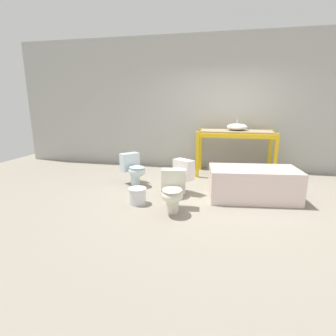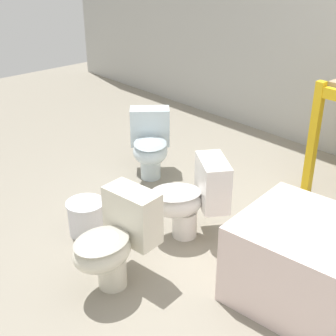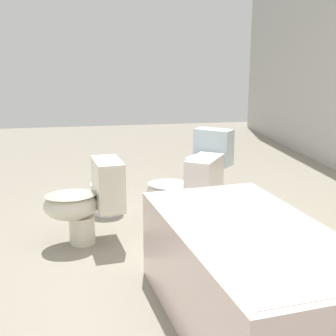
{
  "view_description": "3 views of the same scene",
  "coord_description": "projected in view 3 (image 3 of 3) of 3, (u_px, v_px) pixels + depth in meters",
  "views": [
    {
      "loc": [
        0.06,
        -4.67,
        1.62
      ],
      "look_at": [
        -0.88,
        -0.35,
        0.52
      ],
      "focal_mm": 28.0,
      "sensor_mm": 36.0,
      "label": 1
    },
    {
      "loc": [
        1.39,
        -2.39,
        2.06
      ],
      "look_at": [
        -0.84,
        -0.36,
        0.58
      ],
      "focal_mm": 50.0,
      "sensor_mm": 36.0,
      "label": 2
    },
    {
      "loc": [
        2.65,
        -0.95,
        1.42
      ],
      "look_at": [
        -0.69,
        -0.37,
        0.54
      ],
      "focal_mm": 50.0,
      "sensor_mm": 36.0,
      "label": 3
    }
  ],
  "objects": [
    {
      "name": "ground_plane",
      "position": [
        242.0,
        272.0,
        3.04
      ],
      "size": [
        12.0,
        12.0,
        0.0
      ],
      "primitive_type": "plane",
      "color": "gray"
    },
    {
      "name": "bathtub_main",
      "position": [
        249.0,
        271.0,
        2.39
      ],
      "size": [
        1.55,
        0.92,
        0.55
      ],
      "rotation": [
        0.0,
        0.0,
        0.12
      ],
      "color": "silver",
      "rests_on": "ground_plane"
    },
    {
      "name": "toilet_near",
      "position": [
        87.0,
        199.0,
        3.43
      ],
      "size": [
        0.41,
        0.61,
        0.62
      ],
      "rotation": [
        0.0,
        0.0,
        0.13
      ],
      "color": "silver",
      "rests_on": "ground_plane"
    },
    {
      "name": "toilet_far",
      "position": [
        185.0,
        191.0,
        3.61
      ],
      "size": [
        0.6,
        0.67,
        0.62
      ],
      "rotation": [
        0.0,
        0.0,
        -0.58
      ],
      "color": "white",
      "rests_on": "ground_plane"
    },
    {
      "name": "toilet_extra",
      "position": [
        206.0,
        160.0,
        4.61
      ],
      "size": [
        0.66,
        0.63,
        0.62
      ],
      "rotation": [
        0.0,
        0.0,
        0.87
      ],
      "color": "silver",
      "rests_on": "ground_plane"
    },
    {
      "name": "bucket_white",
      "position": [
        107.0,
        197.0,
        4.1
      ],
      "size": [
        0.3,
        0.3,
        0.27
      ],
      "color": "silver",
      "rests_on": "ground_plane"
    }
  ]
}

